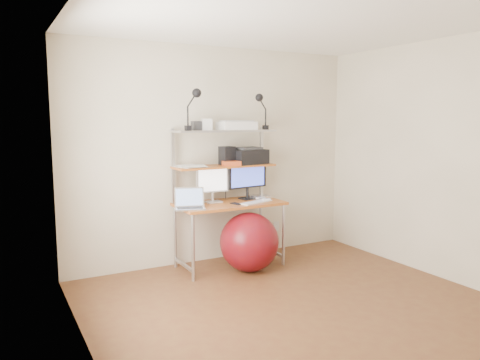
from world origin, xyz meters
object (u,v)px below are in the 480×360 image
object	(u,v)px
monitor_black	(247,177)
printer	(248,156)
monitor_silver	(212,182)
laptop	(190,204)
exercise_ball	(249,242)

from	to	relation	value
monitor_black	printer	xyz separation A→B (m)	(0.02, 0.01, 0.24)
monitor_silver	laptop	world-z (taller)	monitor_silver
exercise_ball	laptop	bearing A→B (deg)	167.49
printer	exercise_ball	bearing A→B (deg)	-126.67
monitor_silver	monitor_black	xyz separation A→B (m)	(0.46, 0.01, 0.03)
laptop	exercise_ball	world-z (taller)	laptop
printer	exercise_ball	world-z (taller)	printer
printer	exercise_ball	xyz separation A→B (m)	(-0.20, -0.38, -0.92)
monitor_black	laptop	xyz separation A→B (m)	(-0.83, -0.23, -0.22)
monitor_black	laptop	size ratio (longest dim) A/B	1.41
monitor_silver	printer	bearing A→B (deg)	1.70
laptop	printer	distance (m)	0.99
monitor_silver	exercise_ball	distance (m)	0.79
monitor_black	printer	bearing A→B (deg)	21.69
laptop	exercise_ball	size ratio (longest dim) A/B	0.57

